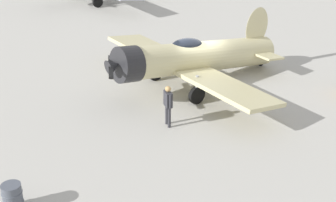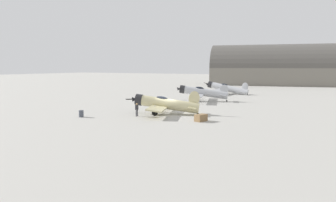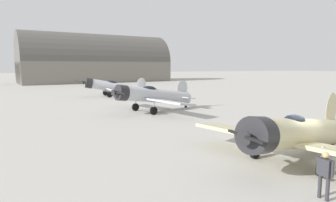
{
  "view_description": "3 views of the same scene",
  "coord_description": "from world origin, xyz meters",
  "px_view_note": "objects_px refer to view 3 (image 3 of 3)",
  "views": [
    {
      "loc": [
        -7.31,
        -20.65,
        9.47
      ],
      "look_at": [
        -2.65,
        -3.71,
        1.1
      ],
      "focal_mm": 52.58,
      "sensor_mm": 36.0,
      "label": 1
    },
    {
      "loc": [
        21.11,
        -39.23,
        6.63
      ],
      "look_at": [
        -0.0,
        0.0,
        1.8
      ],
      "focal_mm": 35.08,
      "sensor_mm": 36.0,
      "label": 2
    },
    {
      "loc": [
        -11.34,
        -11.1,
        4.75
      ],
      "look_at": [
        -2.2,
        13.18,
        1.6
      ],
      "focal_mm": 31.42,
      "sensor_mm": 36.0,
      "label": 3
    }
  ],
  "objects_px": {
    "ground_crew_mechanic": "(325,171)",
    "airplane_far_line": "(115,87)",
    "airplane_foreground": "(297,134)",
    "airplane_mid_apron": "(152,96)"
  },
  "relations": [
    {
      "from": "airplane_mid_apron",
      "to": "airplane_far_line",
      "type": "distance_m",
      "value": 16.94
    },
    {
      "from": "airplane_mid_apron",
      "to": "ground_crew_mechanic",
      "type": "relative_size",
      "value": 6.83
    },
    {
      "from": "airplane_far_line",
      "to": "ground_crew_mechanic",
      "type": "distance_m",
      "value": 38.12
    },
    {
      "from": "airplane_foreground",
      "to": "airplane_mid_apron",
      "type": "distance_m",
      "value": 17.75
    },
    {
      "from": "airplane_far_line",
      "to": "ground_crew_mechanic",
      "type": "bearing_deg",
      "value": 88.27
    },
    {
      "from": "airplane_foreground",
      "to": "airplane_far_line",
      "type": "height_order",
      "value": "airplane_foreground"
    },
    {
      "from": "airplane_foreground",
      "to": "airplane_far_line",
      "type": "xyz_separation_m",
      "value": [
        -2.6,
        34.57,
        -0.04
      ]
    },
    {
      "from": "airplane_foreground",
      "to": "airplane_mid_apron",
      "type": "xyz_separation_m",
      "value": [
        -1.82,
        17.65,
        0.25
      ]
    },
    {
      "from": "airplane_mid_apron",
      "to": "airplane_far_line",
      "type": "bearing_deg",
      "value": -106.03
    },
    {
      "from": "ground_crew_mechanic",
      "to": "airplane_far_line",
      "type": "bearing_deg",
      "value": 87.14
    }
  ]
}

